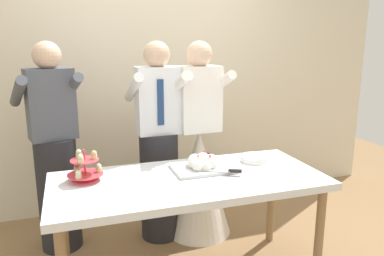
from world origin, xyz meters
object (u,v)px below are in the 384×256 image
dessert_table (189,188)px  main_cake_tray (203,164)px  person_groom (159,153)px  plate_stack (255,158)px  cupcake_stand (85,169)px  person_guest (56,160)px  person_bride (199,169)px

dessert_table → main_cake_tray: (0.14, 0.12, 0.12)m
person_groom → plate_stack: bearing=-39.7°
person_groom → cupcake_stand: bearing=-139.0°
dessert_table → plate_stack: (0.58, 0.18, 0.10)m
plate_stack → person_groom: person_groom is taller
main_cake_tray → plate_stack: bearing=7.3°
main_cake_tray → person_guest: size_ratio=0.25×
cupcake_stand → person_guest: size_ratio=0.14×
plate_stack → person_groom: 0.81m
dessert_table → person_bride: bearing=65.5°
person_guest → plate_stack: bearing=-22.7°
dessert_table → person_guest: size_ratio=1.08×
person_guest → dessert_table: bearing=-42.2°
person_groom → person_guest: bearing=174.1°
plate_stack → person_bride: size_ratio=0.13×
cupcake_stand → main_cake_tray: (0.79, -0.04, -0.03)m
dessert_table → person_groom: 0.69m
person_bride → cupcake_stand: bearing=-152.4°
main_cake_tray → person_guest: 1.19m
dessert_table → main_cake_tray: main_cake_tray is taller
dessert_table → cupcake_stand: size_ratio=7.83×
dessert_table → person_groom: bearing=93.5°
main_cake_tray → person_bride: person_bride is taller
plate_stack → person_groom: bearing=140.3°
dessert_table → plate_stack: plate_stack is taller
main_cake_tray → person_groom: (-0.18, 0.57, -0.07)m
dessert_table → cupcake_stand: 0.69m
person_groom → person_guest: same height
dessert_table → person_groom: person_groom is taller
cupcake_stand → person_bride: bearing=27.6°
plate_stack → person_guest: bearing=157.3°
dessert_table → person_guest: 1.15m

